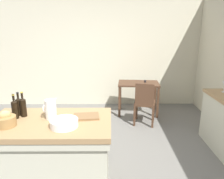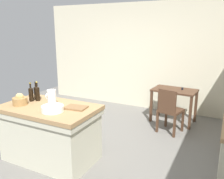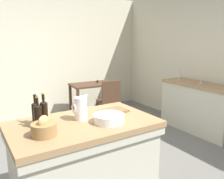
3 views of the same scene
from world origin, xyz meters
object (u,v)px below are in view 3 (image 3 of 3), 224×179
(wine_bottle_dark, at_px, (44,112))
(wine_bottle_amber, at_px, (36,112))
(pitcher, at_px, (81,108))
(wine_glass_middle, at_px, (179,73))
(wine_bottle_green, at_px, (38,115))
(wooden_chair, at_px, (109,101))
(island_table, at_px, (84,158))
(side_cabinet, at_px, (198,107))
(wine_glass_left, at_px, (201,77))
(cutting_board, at_px, (113,111))
(bread_basket, at_px, (44,129))
(wash_bowl, at_px, (109,118))
(writing_desk, at_px, (92,89))

(wine_bottle_dark, relative_size, wine_bottle_amber, 1.05)
(pitcher, height_order, wine_glass_middle, pitcher)
(wine_bottle_green, xyz_separation_m, wine_glass_middle, (3.00, 1.02, 0.03))
(wine_bottle_green, bearing_deg, wine_glass_middle, 18.83)
(wine_bottle_amber, bearing_deg, wooden_chair, 41.22)
(island_table, bearing_deg, side_cabinet, 13.52)
(wine_bottle_amber, bearing_deg, wine_glass_left, 8.25)
(cutting_board, xyz_separation_m, wine_bottle_green, (-0.84, -0.02, 0.11))
(wooden_chair, height_order, bread_basket, bread_basket)
(pitcher, distance_m, wine_bottle_dark, 0.36)
(bread_basket, height_order, wine_bottle_dark, wine_bottle_dark)
(wooden_chair, xyz_separation_m, wash_bowl, (-1.19, -1.92, 0.42))
(side_cabinet, distance_m, wine_glass_left, 0.55)
(island_table, height_order, side_cabinet, side_cabinet)
(writing_desk, relative_size, wine_bottle_dark, 3.04)
(wine_bottle_dark, height_order, wine_glass_left, wine_bottle_dark)
(side_cabinet, xyz_separation_m, wine_bottle_green, (-3.01, -0.54, 0.54))
(bread_basket, relative_size, wine_bottle_amber, 0.73)
(wash_bowl, bearing_deg, side_cabinet, 17.99)
(bread_basket, height_order, wine_bottle_amber, wine_bottle_amber)
(pitcher, relative_size, wine_bottle_green, 0.92)
(island_table, bearing_deg, wine_glass_middle, 23.11)
(wine_bottle_dark, distance_m, wine_bottle_green, 0.10)
(bread_basket, bearing_deg, wine_bottle_green, 86.72)
(wash_bowl, bearing_deg, wine_bottle_dark, 151.93)
(writing_desk, bearing_deg, wine_bottle_green, -127.36)
(wooden_chair, distance_m, wine_glass_middle, 1.46)
(wine_bottle_amber, bearing_deg, bread_basket, -93.47)
(island_table, bearing_deg, wine_bottle_dark, 157.41)
(writing_desk, xyz_separation_m, wooden_chair, (0.05, -0.62, -0.13))
(wine_bottle_green, distance_m, wine_glass_left, 3.07)
(cutting_board, distance_m, wine_bottle_green, 0.85)
(wooden_chair, bearing_deg, cutting_board, -120.35)
(cutting_board, distance_m, wine_glass_left, 2.25)
(side_cabinet, bearing_deg, wine_bottle_green, -169.77)
(wine_bottle_dark, bearing_deg, wine_glass_middle, 18.18)
(wooden_chair, height_order, wine_bottle_dark, wine_bottle_dark)
(side_cabinet, relative_size, wine_glass_left, 8.62)
(island_table, xyz_separation_m, side_cabinet, (2.59, 0.62, -0.02))
(wine_bottle_amber, bearing_deg, wine_bottle_dark, -31.06)
(wooden_chair, bearing_deg, bread_basket, -133.83)
(writing_desk, height_order, wine_bottle_green, wine_bottle_green)
(side_cabinet, relative_size, wooden_chair, 1.59)
(side_cabinet, distance_m, writing_desk, 2.16)
(wash_bowl, xyz_separation_m, cutting_board, (0.21, 0.25, -0.03))
(wine_bottle_green, bearing_deg, island_table, -10.82)
(wine_bottle_dark, xyz_separation_m, wine_bottle_amber, (-0.07, 0.04, -0.01))
(wine_bottle_dark, distance_m, wine_glass_left, 2.98)
(cutting_board, bearing_deg, side_cabinet, 13.51)
(wine_bottle_green, bearing_deg, wine_bottle_amber, 86.13)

